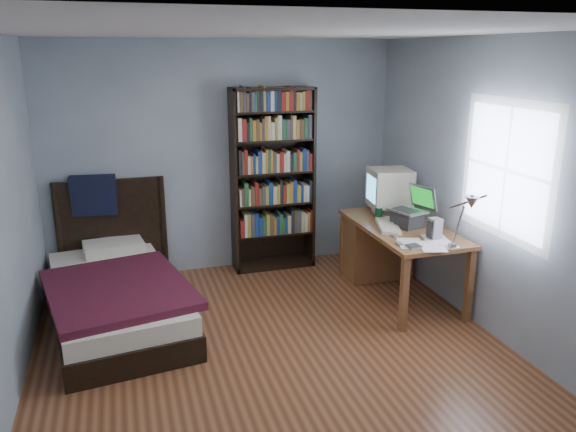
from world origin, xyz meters
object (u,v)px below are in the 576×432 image
Objects in this scene: speaker at (435,229)px; soda_can at (379,214)px; desk at (382,244)px; bed at (116,291)px; laptop at (409,215)px; crt_monitor at (389,188)px; bookshelf at (273,180)px; desk_lamp at (469,207)px; keyboard at (388,226)px.

speaker reaches higher than soda_can.
bed reaches higher than desk.
bed is (-2.77, 0.35, -0.59)m from laptop.
bookshelf reaches higher than crt_monitor.
bookshelf is at bearing 146.62° from crt_monitor.
desk_lamp is 0.71m from speaker.
laptop is 0.18× the size of bed.
crt_monitor reaches higher than soda_can.
bookshelf is (-1.06, 0.70, 0.01)m from crt_monitor.
speaker is 2.97m from bed.
bookshelf is (-0.86, 0.89, 0.21)m from soda_can.
bookshelf reaches higher than speaker.
bookshelf reaches higher than bed.
bed is (-1.73, -0.81, -0.75)m from bookshelf.
crt_monitor is 0.84× the size of desk_lamp.
crt_monitor is 2.88m from bed.
soda_can is 2.64m from bed.
crt_monitor is 0.22× the size of bed.
desk is 7.57× the size of speaker.
keyboard is 3.71× the size of soda_can.
desk_lamp is at bearing -106.31° from speaker.
speaker is at bearing -88.31° from crt_monitor.
desk is at bearing 96.98° from laptop.
desk is 0.74× the size of bookshelf.
speaker is at bearing -84.21° from desk.
laptop is 2.05× the size of speaker.
laptop reaches higher than desk.
desk_lamp is at bearing -26.70° from bed.
desk is 3.07× the size of keyboard.
desk is 2.58× the size of desk_lamp.
laptop is 0.70× the size of desk_lamp.
bed is at bearing 153.30° from desk_lamp.
desk_lamp is at bearing -90.02° from desk.
crt_monitor reaches higher than laptop.
crt_monitor is 0.57m from keyboard.
desk_lamp reaches higher than desk.
soda_can is at bearing -135.59° from crt_monitor.
laptop is 0.20× the size of bookshelf.
keyboard is at bearing 98.92° from desk_lamp.
soda_can is at bearing -1.73° from bed.
desk is 0.95m from speaker.
bed is (-2.81, 0.77, -0.57)m from speaker.
speaker is at bearing -55.64° from bookshelf.
bed is (-2.56, 0.34, -0.49)m from keyboard.
desk_lamp is at bearing -65.46° from bookshelf.
bed is at bearing 178.27° from soda_can.
desk_lamp is 3.19m from bed.
desk_lamp reaches higher than soda_can.
crt_monitor is 3.70× the size of soda_can.
laptop reaches higher than keyboard.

